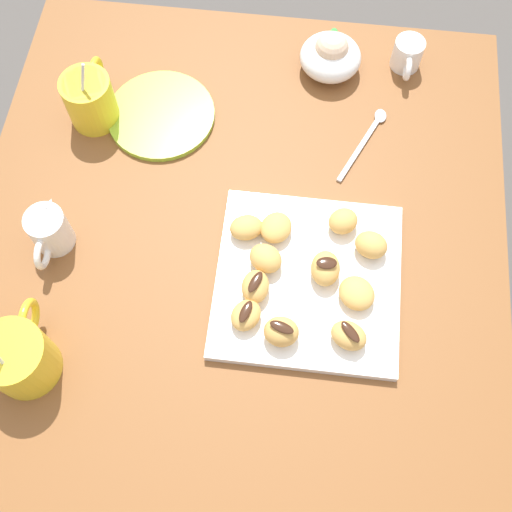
{
  "coord_description": "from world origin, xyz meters",
  "views": [
    {
      "loc": [
        -0.41,
        -0.08,
        1.6
      ],
      "look_at": [
        -0.02,
        -0.03,
        0.73
      ],
      "focal_mm": 44.65,
      "sensor_mm": 36.0,
      "label": 1
    }
  ],
  "objects_px": {
    "coffee_mug_yellow_right": "(90,98)",
    "beignet_2": "(276,228)",
    "beignet_0": "(325,268)",
    "beignet_3": "(255,286)",
    "pastry_plate_square": "(308,280)",
    "ice_cream_bowl": "(331,55)",
    "beignet_4": "(281,332)",
    "beignet_9": "(357,293)",
    "chocolate_sauce_pitcher": "(408,53)",
    "beignet_10": "(246,228)",
    "beignet_7": "(349,336)",
    "beignet_5": "(266,258)",
    "cream_pitcher_white": "(49,230)",
    "beignet_1": "(343,221)",
    "dining_table": "(237,280)",
    "coffee_mug_yellow_left": "(19,357)",
    "beignet_6": "(371,245)",
    "saucer_lime_left": "(161,115)",
    "beignet_8": "(246,315)"
  },
  "relations": [
    {
      "from": "coffee_mug_yellow_right",
      "to": "beignet_2",
      "type": "xyz_separation_m",
      "value": [
        -0.19,
        -0.33,
        -0.02
      ]
    },
    {
      "from": "beignet_0",
      "to": "beignet_3",
      "type": "xyz_separation_m",
      "value": [
        -0.04,
        0.1,
        -0.0
      ]
    },
    {
      "from": "pastry_plate_square",
      "to": "ice_cream_bowl",
      "type": "distance_m",
      "value": 0.41
    },
    {
      "from": "beignet_4",
      "to": "beignet_9",
      "type": "xyz_separation_m",
      "value": [
        0.07,
        -0.1,
        -0.0
      ]
    },
    {
      "from": "beignet_2",
      "to": "chocolate_sauce_pitcher",
      "type": "bearing_deg",
      "value": -27.95
    },
    {
      "from": "pastry_plate_square",
      "to": "beignet_10",
      "type": "relative_size",
      "value": 5.41
    },
    {
      "from": "beignet_7",
      "to": "beignet_10",
      "type": "relative_size",
      "value": 1.03
    },
    {
      "from": "coffee_mug_yellow_right",
      "to": "beignet_5",
      "type": "height_order",
      "value": "coffee_mug_yellow_right"
    },
    {
      "from": "cream_pitcher_white",
      "to": "beignet_4",
      "type": "relative_size",
      "value": 2.09
    },
    {
      "from": "beignet_1",
      "to": "beignet_7",
      "type": "xyz_separation_m",
      "value": [
        -0.18,
        -0.02,
        -0.0
      ]
    },
    {
      "from": "pastry_plate_square",
      "to": "beignet_2",
      "type": "relative_size",
      "value": 5.15
    },
    {
      "from": "ice_cream_bowl",
      "to": "dining_table",
      "type": "bearing_deg",
      "value": 161.97
    },
    {
      "from": "coffee_mug_yellow_left",
      "to": "beignet_0",
      "type": "bearing_deg",
      "value": -65.54
    },
    {
      "from": "beignet_2",
      "to": "beignet_9",
      "type": "xyz_separation_m",
      "value": [
        -0.09,
        -0.13,
        0.0
      ]
    },
    {
      "from": "beignet_7",
      "to": "beignet_1",
      "type": "bearing_deg",
      "value": 5.89
    },
    {
      "from": "beignet_6",
      "to": "beignet_9",
      "type": "distance_m",
      "value": 0.08
    },
    {
      "from": "dining_table",
      "to": "saucer_lime_left",
      "type": "distance_m",
      "value": 0.31
    },
    {
      "from": "cream_pitcher_white",
      "to": "pastry_plate_square",
      "type": "bearing_deg",
      "value": -93.44
    },
    {
      "from": "beignet_0",
      "to": "coffee_mug_yellow_left",
      "type": "bearing_deg",
      "value": 114.46
    },
    {
      "from": "beignet_2",
      "to": "ice_cream_bowl",
      "type": "bearing_deg",
      "value": -10.02
    },
    {
      "from": "beignet_1",
      "to": "beignet_2",
      "type": "relative_size",
      "value": 0.86
    },
    {
      "from": "beignet_1",
      "to": "beignet_3",
      "type": "height_order",
      "value": "same"
    },
    {
      "from": "coffee_mug_yellow_right",
      "to": "chocolate_sauce_pitcher",
      "type": "xyz_separation_m",
      "value": [
        0.17,
        -0.52,
        -0.02
      ]
    },
    {
      "from": "coffee_mug_yellow_left",
      "to": "chocolate_sauce_pitcher",
      "type": "height_order",
      "value": "coffee_mug_yellow_left"
    },
    {
      "from": "pastry_plate_square",
      "to": "beignet_10",
      "type": "height_order",
      "value": "beignet_10"
    },
    {
      "from": "beignet_0",
      "to": "beignet_8",
      "type": "bearing_deg",
      "value": 127.92
    },
    {
      "from": "chocolate_sauce_pitcher",
      "to": "beignet_0",
      "type": "relative_size",
      "value": 1.67
    },
    {
      "from": "beignet_7",
      "to": "coffee_mug_yellow_right",
      "type": "bearing_deg",
      "value": 51.77
    },
    {
      "from": "saucer_lime_left",
      "to": "beignet_9",
      "type": "bearing_deg",
      "value": -130.82
    },
    {
      "from": "cream_pitcher_white",
      "to": "chocolate_sauce_pitcher",
      "type": "height_order",
      "value": "cream_pitcher_white"
    },
    {
      "from": "saucer_lime_left",
      "to": "beignet_8",
      "type": "height_order",
      "value": "beignet_8"
    },
    {
      "from": "beignet_0",
      "to": "beignet_3",
      "type": "height_order",
      "value": "beignet_0"
    },
    {
      "from": "beignet_8",
      "to": "saucer_lime_left",
      "type": "bearing_deg",
      "value": 28.36
    },
    {
      "from": "beignet_9",
      "to": "pastry_plate_square",
      "type": "bearing_deg",
      "value": 73.49
    },
    {
      "from": "beignet_1",
      "to": "beignet_5",
      "type": "distance_m",
      "value": 0.13
    },
    {
      "from": "beignet_4",
      "to": "beignet_3",
      "type": "bearing_deg",
      "value": 34.27
    },
    {
      "from": "cream_pitcher_white",
      "to": "beignet_8",
      "type": "xyz_separation_m",
      "value": [
        -0.1,
        -0.31,
        -0.01
      ]
    },
    {
      "from": "dining_table",
      "to": "beignet_5",
      "type": "bearing_deg",
      "value": -117.01
    },
    {
      "from": "coffee_mug_yellow_left",
      "to": "ice_cream_bowl",
      "type": "xyz_separation_m",
      "value": [
        0.59,
        -0.39,
        -0.02
      ]
    },
    {
      "from": "coffee_mug_yellow_left",
      "to": "beignet_0",
      "type": "xyz_separation_m",
      "value": [
        0.18,
        -0.41,
        -0.01
      ]
    },
    {
      "from": "beignet_0",
      "to": "beignet_2",
      "type": "height_order",
      "value": "beignet_0"
    },
    {
      "from": "dining_table",
      "to": "beignet_6",
      "type": "distance_m",
      "value": 0.26
    },
    {
      "from": "coffee_mug_yellow_right",
      "to": "beignet_10",
      "type": "height_order",
      "value": "coffee_mug_yellow_right"
    },
    {
      "from": "beignet_6",
      "to": "chocolate_sauce_pitcher",
      "type": "bearing_deg",
      "value": -7.35
    },
    {
      "from": "beignet_3",
      "to": "beignet_8",
      "type": "height_order",
      "value": "beignet_3"
    },
    {
      "from": "beignet_9",
      "to": "beignet_8",
      "type": "bearing_deg",
      "value": 108.34
    },
    {
      "from": "ice_cream_bowl",
      "to": "beignet_1",
      "type": "distance_m",
      "value": 0.32
    },
    {
      "from": "chocolate_sauce_pitcher",
      "to": "beignet_0",
      "type": "distance_m",
      "value": 0.44
    },
    {
      "from": "saucer_lime_left",
      "to": "chocolate_sauce_pitcher",
      "type": "bearing_deg",
      "value": -68.68
    },
    {
      "from": "beignet_7",
      "to": "cream_pitcher_white",
      "type": "bearing_deg",
      "value": 76.41
    }
  ]
}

